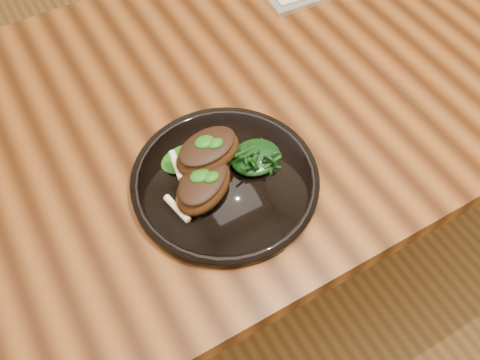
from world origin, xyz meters
name	(u,v)px	position (x,y,z in m)	size (l,w,h in m)	color
desk	(321,83)	(0.00, 0.00, 0.67)	(1.60, 0.80, 0.75)	black
plate	(225,180)	(-0.33, -0.17, 0.76)	(0.31, 0.31, 0.02)	black
lamb_chop_front	(203,185)	(-0.37, -0.18, 0.79)	(0.14, 0.12, 0.05)	#3C1F0B
lamb_chop_back	(207,152)	(-0.34, -0.14, 0.81)	(0.12, 0.09, 0.05)	#3C1F0B
herb_smear	(185,158)	(-0.36, -0.11, 0.77)	(0.09, 0.06, 0.01)	#0C4107
greens_heap	(255,155)	(-0.27, -0.17, 0.78)	(0.09, 0.08, 0.03)	black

